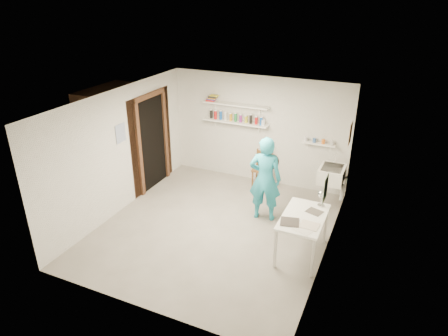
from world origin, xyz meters
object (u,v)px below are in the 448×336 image
at_px(belfast_sink, 332,174).
at_px(desk_lamp, 322,194).
at_px(man, 265,179).
at_px(wall_clock, 271,161).
at_px(work_table, 302,235).
at_px(wooden_chair, 262,169).

distance_m(belfast_sink, desk_lamp, 1.43).
relative_size(belfast_sink, man, 0.36).
height_order(wall_clock, desk_lamp, wall_clock).
bearing_deg(work_table, wooden_chair, 124.10).
bearing_deg(work_table, belfast_sink, 86.58).
distance_m(wooden_chair, work_table, 2.51).
bearing_deg(wall_clock, wooden_chair, 107.87).
xyz_separation_m(wall_clock, wooden_chair, (-0.50, 1.01, -0.68)).
relative_size(man, wall_clock, 5.56).
bearing_deg(wooden_chair, belfast_sink, -11.99).
distance_m(man, work_table, 1.35).
relative_size(belfast_sink, wall_clock, 2.02).
xyz_separation_m(belfast_sink, work_table, (-0.11, -1.84, -0.33)).
bearing_deg(wall_clock, work_table, -57.71).
height_order(man, wall_clock, man).
distance_m(man, desk_lamp, 1.20).
distance_m(belfast_sink, wall_clock, 1.34).
relative_size(wall_clock, wooden_chair, 0.35).
bearing_deg(man, belfast_sink, -144.91).
bearing_deg(desk_lamp, work_table, -112.42).
bearing_deg(wall_clock, belfast_sink, 28.96).
xyz_separation_m(man, wooden_chair, (-0.46, 1.23, -0.40)).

